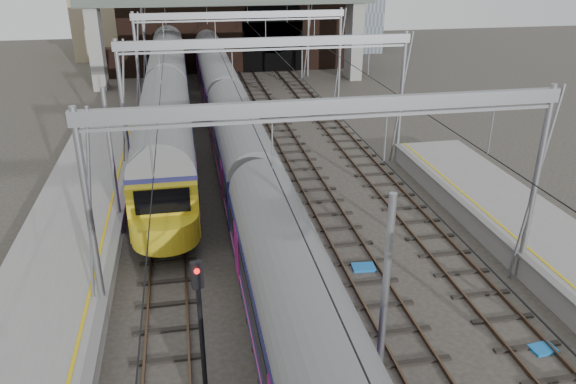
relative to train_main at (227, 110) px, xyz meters
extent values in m
cube|color=#4C3828|center=(-4.72, -12.11, -2.30)|extent=(0.08, 80.00, 0.16)
cube|color=#4C3828|center=(-3.28, -12.11, -2.30)|extent=(0.08, 80.00, 0.16)
cube|color=black|center=(-4.00, -12.11, -2.38)|extent=(2.40, 80.00, 0.14)
cube|color=#4C3828|center=(-0.72, -12.11, -2.30)|extent=(0.08, 80.00, 0.16)
cube|color=#4C3828|center=(0.72, -12.11, -2.30)|extent=(0.08, 80.00, 0.16)
cube|color=black|center=(0.00, -12.11, -2.38)|extent=(2.40, 80.00, 0.14)
cube|color=#4C3828|center=(3.28, -12.11, -2.30)|extent=(0.08, 80.00, 0.16)
cube|color=#4C3828|center=(4.72, -12.11, -2.30)|extent=(0.08, 80.00, 0.16)
cube|color=black|center=(4.00, -12.11, -2.38)|extent=(2.40, 80.00, 0.14)
cube|color=#4C3828|center=(7.28, -12.11, -2.30)|extent=(0.08, 80.00, 0.16)
cube|color=#4C3828|center=(8.72, -12.11, -2.30)|extent=(0.08, 80.00, 0.16)
cube|color=black|center=(8.00, -12.11, -2.38)|extent=(2.40, 80.00, 0.14)
cylinder|color=gray|center=(-6.20, -19.11, 1.61)|extent=(0.24, 0.24, 8.00)
cylinder|color=gray|center=(10.20, -19.11, 1.61)|extent=(0.24, 0.24, 8.00)
cube|color=gray|center=(2.00, -19.11, 5.21)|extent=(16.80, 0.28, 0.50)
cylinder|color=gray|center=(-6.20, -5.11, 1.61)|extent=(0.24, 0.24, 8.00)
cylinder|color=gray|center=(10.20, -5.11, 1.61)|extent=(0.24, 0.24, 8.00)
cube|color=gray|center=(2.00, -5.11, 5.21)|extent=(16.80, 0.28, 0.50)
cylinder|color=gray|center=(-6.20, 8.89, 1.61)|extent=(0.24, 0.24, 8.00)
cylinder|color=gray|center=(10.20, 8.89, 1.61)|extent=(0.24, 0.24, 8.00)
cube|color=gray|center=(2.00, 8.89, 5.21)|extent=(16.80, 0.28, 0.50)
cylinder|color=gray|center=(-6.20, 20.89, 1.61)|extent=(0.24, 0.24, 8.00)
cylinder|color=gray|center=(10.20, 20.89, 1.61)|extent=(0.24, 0.24, 8.00)
cube|color=gray|center=(2.00, 20.89, 5.21)|extent=(16.80, 0.28, 0.50)
cube|color=black|center=(-4.00, -12.11, 3.11)|extent=(0.03, 80.00, 0.03)
cube|color=black|center=(0.00, -12.11, 3.11)|extent=(0.03, 80.00, 0.03)
cube|color=black|center=(4.00, -12.11, 3.11)|extent=(0.03, 80.00, 0.03)
cube|color=black|center=(8.00, -12.11, 3.11)|extent=(0.03, 80.00, 0.03)
cube|color=black|center=(4.00, 24.89, 2.11)|extent=(26.00, 2.00, 9.00)
cube|color=black|center=(7.00, 23.87, 0.21)|extent=(6.50, 0.10, 5.20)
cylinder|color=black|center=(7.00, 23.87, 2.81)|extent=(6.50, 0.10, 6.50)
cube|color=black|center=(-8.00, 23.89, -0.89)|extent=(6.00, 1.50, 3.00)
cube|color=gray|center=(-10.50, 18.89, 1.71)|extent=(1.20, 2.50, 8.20)
cube|color=gray|center=(14.50, 18.89, 1.71)|extent=(1.20, 2.50, 8.20)
cube|color=black|center=(0.00, 0.08, -2.04)|extent=(2.05, 60.77, 0.70)
cube|color=#141946|center=(0.00, 0.08, -0.23)|extent=(2.61, 60.77, 2.33)
cylinder|color=slate|center=(0.00, 0.08, 0.93)|extent=(2.55, 60.27, 2.55)
cube|color=black|center=(0.00, 0.08, 0.14)|extent=(2.63, 59.57, 0.70)
cube|color=#D1417A|center=(0.00, 0.08, -0.88)|extent=(2.63, 59.77, 0.11)
cube|color=black|center=(-4.00, 20.00, -2.04)|extent=(2.36, 69.89, 0.70)
cube|color=#141946|center=(-4.00, 20.00, -0.05)|extent=(3.00, 69.89, 2.68)
cylinder|color=slate|center=(-4.00, 20.00, 1.29)|extent=(2.94, 69.39, 2.94)
cube|color=black|center=(-4.00, 20.00, 0.38)|extent=(3.02, 68.69, 0.80)
cube|color=#D1417A|center=(-4.00, 20.00, -0.80)|extent=(3.02, 68.89, 0.13)
cube|color=gold|center=(-4.00, -15.09, -0.15)|extent=(2.94, 0.60, 2.48)
cube|color=black|center=(-4.00, -15.26, 0.48)|extent=(2.25, 0.08, 1.07)
cylinder|color=black|center=(-2.82, -23.16, -0.17)|extent=(0.15, 0.15, 4.45)
cube|color=black|center=(-2.82, -23.34, 1.78)|extent=(0.36, 0.26, 0.83)
sphere|color=red|center=(-2.82, -23.46, 1.96)|extent=(0.17, 0.17, 0.17)
cube|color=blue|center=(4.11, -17.35, -2.34)|extent=(1.01, 0.76, 0.11)
cube|color=blue|center=(8.46, -23.51, -2.34)|extent=(0.90, 0.68, 0.10)
camera|label=1|loc=(-2.81, -36.84, 10.07)|focal=35.00mm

